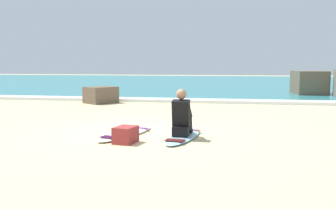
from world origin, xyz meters
TOP-DOWN VIEW (x-y plane):
  - ground_plane at (0.00, 0.00)m, footprint 80.00×80.00m
  - sea at (0.00, 20.63)m, footprint 80.00×28.00m
  - breaking_foam at (0.00, 6.93)m, footprint 80.00×0.90m
  - surfboard_main at (1.09, -0.29)m, footprint 0.76×2.05m
  - surfer_seated at (1.06, -0.39)m, footprint 0.38×0.71m
  - surfboard_spare_near at (-0.16, -0.22)m, footprint 1.02×2.08m
  - shoreline_rock at (-2.98, 5.90)m, footprint 1.35×1.40m
  - beach_bag at (0.06, -1.01)m, footprint 0.44×0.53m

SIDE VIEW (x-z plane):
  - ground_plane at x=0.00m, z-range 0.00..0.00m
  - surfboard_spare_near at x=-0.16m, z-range 0.00..0.07m
  - surfboard_main at x=1.09m, z-range 0.00..0.07m
  - sea at x=0.00m, z-range 0.00..0.10m
  - breaking_foam at x=0.00m, z-range 0.00..0.11m
  - beach_bag at x=0.06m, z-range 0.00..0.32m
  - shoreline_rock at x=-2.98m, z-range 0.00..0.63m
  - surfer_seated at x=1.06m, z-range -0.04..0.91m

